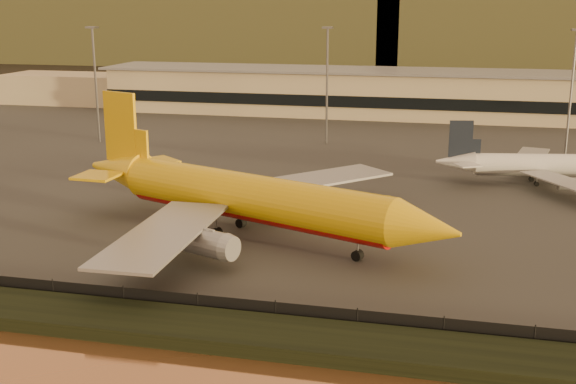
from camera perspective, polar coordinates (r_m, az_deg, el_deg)
name	(u,v)px	position (r m, az deg, el deg)	size (l,w,h in m)	color
ground	(287,276)	(83.58, -0.12, -6.63)	(900.00, 900.00, 0.00)	black
embankment	(244,334)	(68.24, -3.50, -11.11)	(320.00, 7.00, 1.40)	black
tarmac	(379,134)	(174.34, 7.18, 4.55)	(320.00, 220.00, 0.20)	#2D2D2D
perimeter_fence	(256,310)	(71.47, -2.57, -9.33)	(300.00, 0.05, 2.20)	black
terminal_building	(340,92)	(205.34, 4.12, 7.87)	(202.00, 25.00, 12.60)	#C9AB8B
apron_light_masts	(444,78)	(151.49, 12.22, 8.78)	(152.20, 12.20, 25.40)	slate
distant_hills	(392,2)	(417.56, 8.25, 14.65)	(470.00, 160.00, 70.00)	brown
dhl_cargo_jet	(247,198)	(95.33, -3.24, -0.48)	(57.31, 54.33, 17.73)	#E8B30C
white_narrowbody_jet	(547,165)	(131.56, 19.80, 1.99)	(37.91, 36.53, 10.92)	silver
gse_vehicle_yellow	(374,202)	(109.87, 6.81, -0.82)	(4.55, 2.05, 2.05)	#E8B30C
gse_vehicle_white	(220,178)	(125.14, -5.39, 1.12)	(4.40, 1.98, 1.98)	silver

